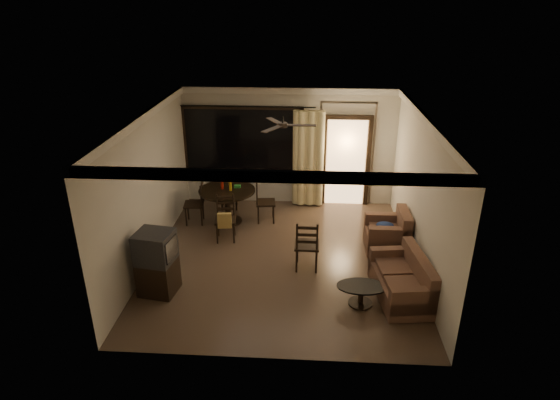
# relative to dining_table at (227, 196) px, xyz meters

# --- Properties ---
(ground) EXTENTS (5.50, 5.50, 0.00)m
(ground) POSITION_rel_dining_table_xyz_m (1.31, -1.54, -0.61)
(ground) COLOR #7F6651
(ground) RESTS_ON ground
(room_shell) EXTENTS (5.50, 6.70, 5.50)m
(room_shell) POSITION_rel_dining_table_xyz_m (1.90, 0.23, 1.22)
(room_shell) COLOR beige
(room_shell) RESTS_ON ground
(dining_table) EXTENTS (1.25, 1.25, 1.00)m
(dining_table) POSITION_rel_dining_table_xyz_m (0.00, 0.00, 0.00)
(dining_table) COLOR black
(dining_table) RESTS_ON ground
(dining_chair_west) EXTENTS (0.46, 0.46, 0.95)m
(dining_chair_west) POSITION_rel_dining_table_xyz_m (-0.73, -0.10, -0.33)
(dining_chair_west) COLOR black
(dining_chair_west) RESTS_ON ground
(dining_chair_east) EXTENTS (0.46, 0.46, 0.95)m
(dining_chair_east) POSITION_rel_dining_table_xyz_m (0.83, 0.09, -0.33)
(dining_chair_east) COLOR black
(dining_chair_east) RESTS_ON ground
(dining_chair_south) EXTENTS (0.46, 0.52, 0.95)m
(dining_chair_south) POSITION_rel_dining_table_xyz_m (0.09, -0.85, -0.31)
(dining_chair_south) COLOR black
(dining_chair_south) RESTS_ON ground
(dining_chair_north) EXTENTS (0.46, 0.46, 0.95)m
(dining_chair_north) POSITION_rel_dining_table_xyz_m (-0.09, 0.75, -0.33)
(dining_chair_north) COLOR black
(dining_chair_north) RESTS_ON ground
(tv_cabinet) EXTENTS (0.67, 0.62, 1.14)m
(tv_cabinet) POSITION_rel_dining_table_xyz_m (-0.74, -2.78, -0.04)
(tv_cabinet) COLOR black
(tv_cabinet) RESTS_ON ground
(sofa) EXTENTS (0.93, 1.50, 0.76)m
(sofa) POSITION_rel_dining_table_xyz_m (3.42, -2.69, -0.31)
(sofa) COLOR #412B1E
(sofa) RESTS_ON ground
(armchair) EXTENTS (0.82, 0.82, 0.82)m
(armchair) POSITION_rel_dining_table_xyz_m (3.41, -1.06, -0.27)
(armchair) COLOR #412B1E
(armchair) RESTS_ON ground
(coffee_table) EXTENTS (0.81, 0.49, 0.36)m
(coffee_table) POSITION_rel_dining_table_xyz_m (2.69, -2.93, -0.38)
(coffee_table) COLOR black
(coffee_table) RESTS_ON ground
(side_chair) EXTENTS (0.45, 0.45, 1.01)m
(side_chair) POSITION_rel_dining_table_xyz_m (1.78, -1.86, -0.31)
(side_chair) COLOR black
(side_chair) RESTS_ON ground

